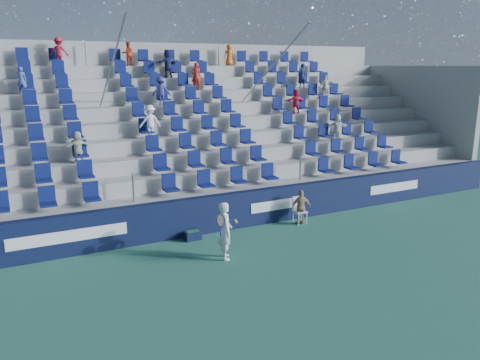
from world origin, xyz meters
The scene contains 7 objects.
ground centered at (0.00, 0.00, 0.00)m, with size 70.00×70.00×0.00m, color #2F6F58.
sponsor_wall centered at (0.00, 3.15, 0.60)m, with size 24.00×0.32×1.20m.
grandstand centered at (0.00, 8.24, 2.14)m, with size 24.00×8.17×6.63m.
tennis_player centered at (-1.15, 1.00, 0.81)m, with size 0.69×0.67×1.62m.
line_judge_chair centered at (2.34, 2.65, 0.52)m, with size 0.42×0.43×0.92m.
line_judge centered at (2.34, 2.50, 0.59)m, with size 0.69×0.29×1.19m, color tan.
ball_bin centered at (-1.45, 2.75, 0.15)m, with size 0.50×0.33×0.28m.
Camera 1 is at (-6.18, -10.03, 5.22)m, focal length 35.00 mm.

